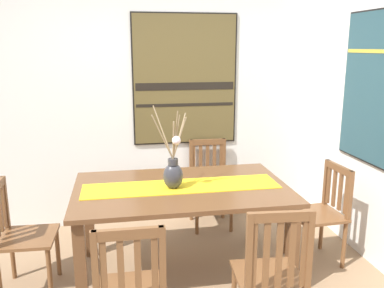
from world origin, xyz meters
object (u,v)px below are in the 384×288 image
object	(u,v)px
chair_0	(19,234)
painting_on_side_wall	(370,88)
chair_4	(271,274)
chair_2	(322,211)
painting_on_back_wall	(185,80)
chair_1	(210,181)
dining_table	(182,199)
centerpiece_vase	(173,171)

from	to	relation	value
chair_0	painting_on_side_wall	distance (m)	3.11
chair_4	painting_on_side_wall	world-z (taller)	painting_on_side_wall
chair_2	chair_4	distance (m)	1.26
painting_on_side_wall	chair_4	bearing A→B (deg)	-139.86
chair_0	painting_on_back_wall	distance (m)	2.16
chair_1	chair_4	xyz separation A→B (m)	(-0.03, -1.89, 0.02)
chair_2	painting_on_side_wall	size ratio (longest dim) A/B	0.67
painting_on_back_wall	painting_on_side_wall	size ratio (longest dim) A/B	1.04
dining_table	chair_2	size ratio (longest dim) A/B	1.96
painting_on_back_wall	painting_on_side_wall	world-z (taller)	painting_on_back_wall
chair_4	centerpiece_vase	bearing A→B (deg)	118.70
chair_0	painting_on_side_wall	world-z (taller)	painting_on_side_wall
chair_1	chair_2	xyz separation A→B (m)	(0.80, -0.94, -0.01)
centerpiece_vase	chair_0	size ratio (longest dim) A/B	0.75
painting_on_back_wall	painting_on_side_wall	distance (m)	1.78
chair_0	painting_on_back_wall	size ratio (longest dim) A/B	0.66
painting_on_back_wall	chair_4	bearing A→B (deg)	-84.43
chair_0	chair_4	size ratio (longest dim) A/B	0.92
centerpiece_vase	chair_1	size ratio (longest dim) A/B	0.73
dining_table	chair_0	size ratio (longest dim) A/B	1.94
chair_2	chair_4	size ratio (longest dim) A/B	0.91
chair_1	painting_on_side_wall	size ratio (longest dim) A/B	0.70
dining_table	chair_2	world-z (taller)	chair_2
chair_2	painting_on_back_wall	distance (m)	1.87
chair_0	dining_table	bearing A→B (deg)	0.71
chair_2	chair_1	bearing A→B (deg)	130.27
chair_1	painting_on_back_wall	bearing A→B (deg)	140.22
painting_on_back_wall	dining_table	bearing A→B (deg)	-100.76
dining_table	painting_on_side_wall	distance (m)	1.88
dining_table	painting_on_side_wall	xyz separation A→B (m)	(1.66, 0.11, 0.86)
dining_table	chair_4	distance (m)	1.04
centerpiece_vase	chair_2	world-z (taller)	centerpiece_vase
centerpiece_vase	chair_1	world-z (taller)	centerpiece_vase
centerpiece_vase	painting_on_back_wall	size ratio (longest dim) A/B	0.49
chair_4	painting_on_back_wall	xyz separation A→B (m)	(-0.20, 2.08, 1.04)
dining_table	painting_on_back_wall	distance (m)	1.45
chair_0	chair_4	xyz separation A→B (m)	(1.68, -0.92, 0.03)
dining_table	centerpiece_vase	xyz separation A→B (m)	(-0.07, -0.04, 0.25)
chair_2	painting_on_side_wall	world-z (taller)	painting_on_side_wall
chair_4	painting_on_back_wall	bearing A→B (deg)	95.57
chair_2	centerpiece_vase	bearing A→B (deg)	-177.95
chair_1	chair_2	size ratio (longest dim) A/B	1.04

